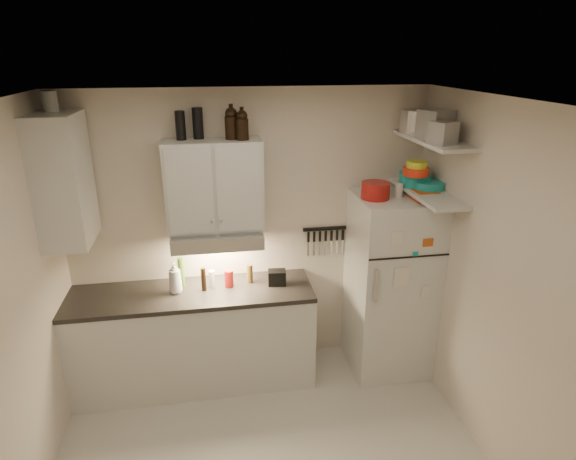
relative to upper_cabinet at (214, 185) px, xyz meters
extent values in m
cube|color=white|center=(0.30, -1.33, 0.78)|extent=(3.20, 3.00, 0.02)
cube|color=beige|center=(0.30, 0.18, -0.53)|extent=(3.20, 0.02, 2.60)
cube|color=beige|center=(1.91, -1.33, -0.53)|extent=(0.02, 3.00, 2.60)
cube|color=silver|center=(-0.25, -0.14, -1.39)|extent=(2.10, 0.60, 0.88)
cube|color=black|center=(-0.25, -0.14, -0.93)|extent=(2.10, 0.62, 0.04)
cube|color=silver|center=(0.00, 0.00, 0.00)|extent=(0.80, 0.33, 0.75)
cube|color=silver|center=(-1.14, -0.14, 0.12)|extent=(0.33, 0.55, 1.00)
cube|color=silver|center=(0.00, -0.06, -0.44)|extent=(0.76, 0.46, 0.12)
cube|color=silver|center=(1.55, -0.18, -0.98)|extent=(0.70, 0.68, 1.70)
cube|color=silver|center=(1.75, -0.31, 0.38)|extent=(0.30, 0.95, 0.03)
cube|color=silver|center=(1.75, -0.31, -0.07)|extent=(0.30, 0.95, 0.03)
cube|color=black|center=(1.00, 0.15, -0.51)|extent=(0.42, 0.02, 0.03)
cylinder|color=#A61713|center=(1.34, -0.20, -0.05)|extent=(0.32, 0.32, 0.14)
cube|color=#C85619|center=(1.73, -0.28, -0.08)|extent=(0.20, 0.24, 0.08)
cylinder|color=silver|center=(1.55, -0.18, -0.07)|extent=(0.09, 0.09, 0.11)
cylinder|color=silver|center=(1.72, -0.02, 0.49)|extent=(0.35, 0.35, 0.19)
cube|color=#AAAAAD|center=(1.75, -0.33, 0.50)|extent=(0.29, 0.28, 0.23)
cube|color=#AAAAAD|center=(1.70, -0.56, 0.47)|extent=(0.22, 0.22, 0.17)
cylinder|color=teal|center=(1.72, -0.11, 0.01)|extent=(0.28, 0.28, 0.11)
cylinder|color=red|center=(1.69, -0.19, 0.09)|extent=(0.22, 0.22, 0.07)
cylinder|color=yellow|center=(1.69, -0.19, 0.15)|extent=(0.17, 0.17, 0.06)
cylinder|color=teal|center=(1.79, -0.24, -0.02)|extent=(0.34, 0.34, 0.07)
cylinder|color=black|center=(-0.10, 0.07, 0.50)|extent=(0.11, 0.11, 0.25)
cylinder|color=black|center=(-0.24, 0.04, 0.49)|extent=(0.10, 0.10, 0.23)
cylinder|color=silver|center=(-1.17, -0.03, 0.70)|extent=(0.14, 0.14, 0.15)
imported|color=silver|center=(-0.38, -0.13, -0.74)|extent=(0.15, 0.15, 0.33)
cylinder|color=brown|center=(0.27, -0.04, -0.82)|extent=(0.07, 0.07, 0.17)
cylinder|color=#3E6A1A|center=(-0.33, -0.01, -0.77)|extent=(0.06, 0.06, 0.27)
cylinder|color=black|center=(-0.14, -0.12, -0.80)|extent=(0.05, 0.05, 0.21)
cylinder|color=silver|center=(-0.07, -0.07, -0.83)|extent=(0.07, 0.07, 0.15)
cylinder|color=#A61713|center=(0.08, -0.09, -0.83)|extent=(0.10, 0.10, 0.16)
cube|color=black|center=(0.50, -0.12, -0.84)|extent=(0.17, 0.13, 0.13)
camera|label=1|loc=(-0.04, -3.93, 1.05)|focal=30.00mm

